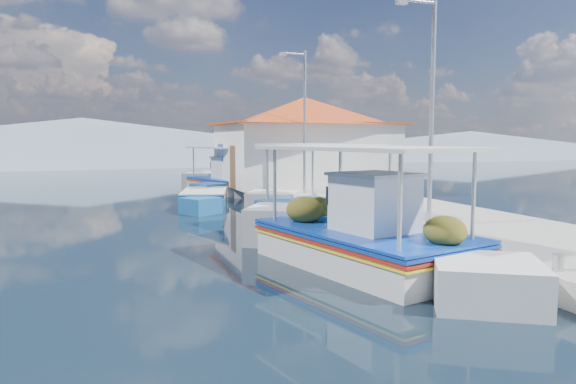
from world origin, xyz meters
name	(u,v)px	position (x,y,z in m)	size (l,w,h in m)	color
ground	(297,276)	(0.00, 0.00, 0.00)	(160.00, 160.00, 0.00)	black
quay	(392,212)	(5.90, 6.00, 0.25)	(5.00, 44.00, 0.50)	gray
bollards	(348,206)	(3.80, 5.25, 0.65)	(0.20, 17.20, 0.30)	#A5A8AD
main_caique	(362,241)	(1.68, 0.33, 0.57)	(3.92, 8.77, 2.96)	silver
caique_green_canopy	(324,217)	(2.67, 4.63, 0.44)	(3.65, 7.66, 2.96)	silver
caique_blue_hull	(204,200)	(0.37, 11.75, 0.28)	(2.73, 5.63, 1.04)	#1A5C9D
caique_far	(224,183)	(2.55, 17.18, 0.49)	(3.71, 7.23, 2.65)	silver
harbor_building	(304,140)	(6.20, 15.00, 2.78)	(10.49, 10.49, 4.40)	white
lamp_post_near	(429,100)	(4.51, 2.00, 3.85)	(1.21, 0.14, 6.00)	#A5A8AD
lamp_post_far	(303,114)	(4.51, 11.00, 3.85)	(1.21, 0.14, 6.00)	#A5A8AD
mountain_ridge	(183,145)	(6.54, 56.00, 2.04)	(171.40, 96.00, 5.50)	slate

